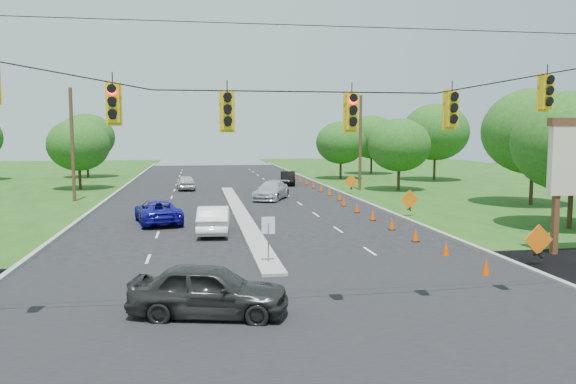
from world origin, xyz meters
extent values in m
plane|color=black|center=(0.00, 0.00, 0.00)|extent=(160.00, 160.00, 0.00)
cube|color=black|center=(0.00, 0.00, 0.00)|extent=(160.00, 14.00, 0.02)
cube|color=gray|center=(-10.10, 30.00, 0.00)|extent=(0.25, 110.00, 0.16)
cube|color=gray|center=(10.10, 30.00, 0.00)|extent=(0.25, 110.00, 0.16)
cube|color=gray|center=(0.00, 21.00, 0.00)|extent=(1.00, 34.00, 0.18)
cylinder|color=gray|center=(0.00, 6.00, 0.90)|extent=(0.06, 0.06, 1.80)
cube|color=white|center=(0.00, 6.00, 1.70)|extent=(0.55, 0.04, 0.70)
cylinder|color=black|center=(0.00, -1.00, 7.00)|extent=(24.00, 0.04, 0.04)
cube|color=yellow|center=(-5.00, -1.00, 6.22)|extent=(0.34, 0.24, 1.00)
cube|color=yellow|center=(-2.00, -1.00, 6.05)|extent=(0.34, 0.24, 1.00)
cube|color=yellow|center=(1.50, -1.00, 6.05)|extent=(0.34, 0.24, 1.00)
cube|color=yellow|center=(4.50, -1.00, 6.14)|extent=(0.34, 0.24, 1.00)
cube|color=yellow|center=(7.50, -1.00, 6.66)|extent=(0.34, 0.24, 1.00)
cylinder|color=#422D1C|center=(-12.50, 30.00, 4.50)|extent=(0.28, 0.28, 9.00)
cylinder|color=#422D1C|center=(12.50, 35.00, 4.50)|extent=(0.28, 0.28, 9.00)
cube|color=#59331E|center=(12.90, 6.00, 2.20)|extent=(0.25, 0.25, 4.40)
cone|color=#EB3E00|center=(8.00, 3.00, 0.35)|extent=(0.32, 0.32, 0.70)
cone|color=#EB3E00|center=(8.00, 6.50, 0.35)|extent=(0.32, 0.32, 0.70)
cone|color=#EB3E00|center=(8.00, 10.00, 0.35)|extent=(0.32, 0.32, 0.70)
cone|color=#EB3E00|center=(8.00, 13.50, 0.35)|extent=(0.32, 0.32, 0.70)
cone|color=#EB3E00|center=(8.00, 17.00, 0.35)|extent=(0.32, 0.32, 0.70)
cone|color=#EB3E00|center=(8.00, 20.50, 0.35)|extent=(0.32, 0.32, 0.70)
cone|color=#EB3E00|center=(8.00, 24.00, 0.35)|extent=(0.32, 0.32, 0.70)
cone|color=#EB3E00|center=(8.60, 27.50, 0.35)|extent=(0.32, 0.32, 0.70)
cone|color=#EB3E00|center=(8.60, 31.00, 0.35)|extent=(0.32, 0.32, 0.70)
cone|color=#EB3E00|center=(8.60, 34.50, 0.35)|extent=(0.32, 0.32, 0.70)
cone|color=#EB3E00|center=(8.60, 38.00, 0.35)|extent=(0.32, 0.32, 0.70)
cone|color=#EB3E00|center=(8.60, 41.50, 0.35)|extent=(0.32, 0.32, 0.70)
cone|color=#EB3E00|center=(8.60, 45.00, 0.35)|extent=(0.32, 0.32, 0.70)
cone|color=#EB3E00|center=(8.60, 48.50, 0.35)|extent=(0.32, 0.32, 0.70)
cube|color=black|center=(10.80, 4.00, 0.55)|extent=(0.06, 0.58, 0.26)
cube|color=black|center=(10.80, 4.00, 0.55)|extent=(0.06, 0.58, 0.26)
cube|color=orange|center=(10.80, 4.00, 1.15)|extent=(1.27, 0.05, 1.27)
cube|color=black|center=(10.80, 18.00, 0.55)|extent=(0.06, 0.58, 0.26)
cube|color=black|center=(10.80, 18.00, 0.55)|extent=(0.06, 0.58, 0.26)
cube|color=orange|center=(10.80, 18.00, 1.15)|extent=(1.27, 0.05, 1.27)
cube|color=black|center=(10.80, 32.00, 0.55)|extent=(0.06, 0.58, 0.26)
cube|color=black|center=(10.80, 32.00, 0.55)|extent=(0.06, 0.58, 0.26)
cube|color=orange|center=(10.80, 32.00, 1.15)|extent=(1.27, 0.05, 1.27)
cylinder|color=black|center=(-14.00, 40.00, 1.26)|extent=(0.28, 0.28, 2.52)
ellipsoid|color=#194C14|center=(-14.00, 40.00, 4.34)|extent=(5.88, 5.88, 5.04)
cylinder|color=black|center=(-16.00, 55.00, 1.44)|extent=(0.28, 0.28, 2.88)
ellipsoid|color=#194C14|center=(-16.00, 55.00, 4.96)|extent=(6.72, 6.72, 5.76)
cylinder|color=black|center=(18.00, 12.00, 1.44)|extent=(0.28, 0.28, 2.88)
ellipsoid|color=#194C14|center=(18.00, 12.00, 4.96)|extent=(6.72, 6.72, 5.76)
cylinder|color=black|center=(22.00, 22.00, 1.62)|extent=(0.28, 0.28, 3.24)
ellipsoid|color=#194C14|center=(22.00, 22.00, 5.58)|extent=(7.56, 7.56, 6.48)
cylinder|color=black|center=(16.00, 34.00, 1.26)|extent=(0.28, 0.28, 2.52)
ellipsoid|color=#194C14|center=(16.00, 34.00, 4.34)|extent=(5.88, 5.88, 5.04)
cylinder|color=black|center=(24.00, 44.00, 1.62)|extent=(0.28, 0.28, 3.24)
ellipsoid|color=#194C14|center=(24.00, 44.00, 5.58)|extent=(7.56, 7.56, 6.48)
cylinder|color=black|center=(20.00, 55.00, 1.44)|extent=(0.28, 0.28, 2.88)
ellipsoid|color=#194C14|center=(20.00, 55.00, 4.96)|extent=(6.72, 6.72, 5.76)
cylinder|color=black|center=(14.00, 48.00, 1.26)|extent=(0.28, 0.28, 2.52)
ellipsoid|color=#194C14|center=(14.00, 48.00, 4.34)|extent=(5.88, 5.88, 5.04)
imported|color=black|center=(-2.55, -0.07, 0.80)|extent=(5.03, 2.90, 1.61)
imported|color=white|center=(-1.98, 13.97, 0.77)|extent=(1.97, 4.76, 1.53)
imported|color=#150F93|center=(-5.22, 18.03, 0.72)|extent=(3.38, 5.58, 1.45)
imported|color=#AAAEBB|center=(3.20, 29.07, 0.74)|extent=(3.98, 5.53, 1.49)
imported|color=#BBBBBB|center=(-3.91, 38.31, 0.71)|extent=(2.00, 4.29, 1.42)
imported|color=black|center=(6.65, 41.82, 0.72)|extent=(2.17, 4.53, 1.43)
camera|label=1|loc=(-2.85, -16.49, 5.45)|focal=35.00mm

